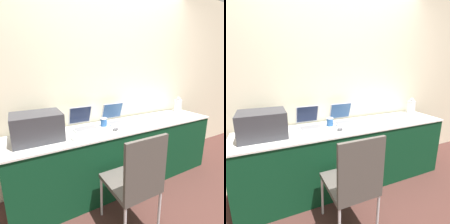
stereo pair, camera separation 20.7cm
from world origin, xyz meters
TOP-DOWN VIEW (x-y plane):
  - ground_plane at (0.00, 0.00)m, footprint 14.00×14.00m
  - wall_back at (0.00, 0.64)m, footprint 8.00×0.05m
  - table at (0.00, 0.28)m, footprint 2.62×0.57m
  - printer at (-0.97, 0.30)m, footprint 0.46×0.35m
  - laptop_left at (-0.46, 0.43)m, footprint 0.28×0.34m
  - laptop_right at (0.00, 0.44)m, footprint 0.31×0.32m
  - external_keyboard at (-0.47, 0.15)m, footprint 0.43×0.12m
  - coffee_cup at (-0.22, 0.37)m, footprint 0.08×0.08m
  - mouse at (-0.18, 0.15)m, footprint 0.07×0.04m
  - metal_pitcher at (1.17, 0.45)m, footprint 0.12×0.12m
  - chair at (-0.30, -0.40)m, footprint 0.40×0.46m

SIDE VIEW (x-z plane):
  - ground_plane at x=0.00m, z-range 0.00..0.00m
  - table at x=0.00m, z-range 0.00..0.79m
  - chair at x=-0.30m, z-range 0.06..1.03m
  - external_keyboard at x=-0.47m, z-range 0.79..0.81m
  - mouse at x=-0.18m, z-range 0.79..0.83m
  - coffee_cup at x=-0.22m, z-range 0.79..0.89m
  - laptop_right at x=0.00m, z-range 0.72..0.96m
  - laptop_left at x=-0.46m, z-range 0.72..0.96m
  - metal_pitcher at x=1.17m, z-range 0.77..1.01m
  - printer at x=-0.97m, z-range 0.80..1.07m
  - wall_back at x=0.00m, z-range 0.00..2.60m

